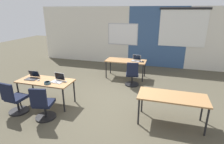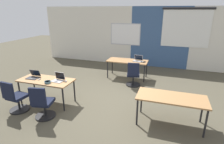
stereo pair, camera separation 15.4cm
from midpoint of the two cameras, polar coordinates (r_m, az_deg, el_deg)
ground_plane at (r=5.61m, az=-0.00°, el=-9.21°), size 24.00×24.00×0.00m
back_wall_assembly at (r=9.10m, az=8.77°, el=10.94°), size 10.00×0.27×2.80m
desk_near_left at (r=5.63m, az=-19.21°, el=-2.85°), size 1.60×0.70×0.72m
desk_near_right at (r=4.56m, az=19.04°, el=-8.06°), size 1.60×0.70×0.72m
desk_far_center at (r=7.34m, az=5.43°, el=3.17°), size 1.60×0.70×0.72m
laptop_near_left_inner at (r=5.39m, az=-15.69°, el=-2.17°), size 0.35×0.29×0.24m
mouse_near_left_inner at (r=5.29m, az=-13.45°, el=-2.80°), size 0.07×0.11×0.03m
chair_near_left_inner at (r=4.94m, az=-20.05°, el=-9.68°), size 0.52×0.58×0.92m
laptop_near_left_end at (r=5.88m, az=-22.74°, el=-1.24°), size 0.35×0.33×0.22m
mouse_near_left_end at (r=5.66m, az=-21.15°, el=-2.12°), size 0.07×0.11×0.03m
chair_near_left_end at (r=5.54m, az=-27.28°, el=-7.54°), size 0.52×0.55×0.92m
laptop_far_right at (r=7.28m, az=8.68°, el=3.79°), size 0.36×0.33×0.23m
mousepad_far_right at (r=7.20m, az=10.25°, el=3.13°), size 0.22×0.19×0.00m
mouse_far_right at (r=7.19m, az=10.26°, el=3.27°), size 0.06×0.10×0.03m
chair_far_right at (r=6.62m, az=7.32°, el=-1.29°), size 0.52×0.57×0.92m
snack_bowl at (r=5.32m, az=-18.77°, el=-2.97°), size 0.18×0.18×0.06m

